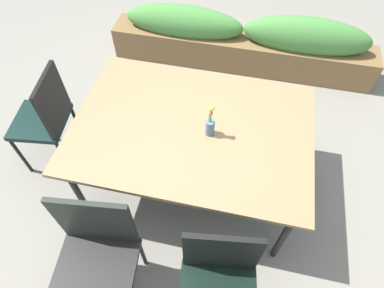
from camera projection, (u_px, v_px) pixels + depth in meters
name	position (u px, v px, depth m)	size (l,w,h in m)	color
ground_plane	(196.00, 179.00, 2.86)	(12.00, 12.00, 0.00)	gray
dining_table	(192.00, 131.00, 2.29)	(1.65, 1.16, 0.74)	#8C704C
chair_near_left	(95.00, 256.00, 1.94)	(0.53, 0.53, 0.93)	black
chair_near_right	(219.00, 286.00, 1.83)	(0.50, 0.50, 0.92)	black
chair_end_left	(46.00, 116.00, 2.57)	(0.46, 0.46, 0.94)	black
flower_vase	(210.00, 123.00, 2.13)	(0.06, 0.06, 0.27)	slate
planter_box	(243.00, 42.00, 3.51)	(2.83, 0.36, 0.67)	brown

